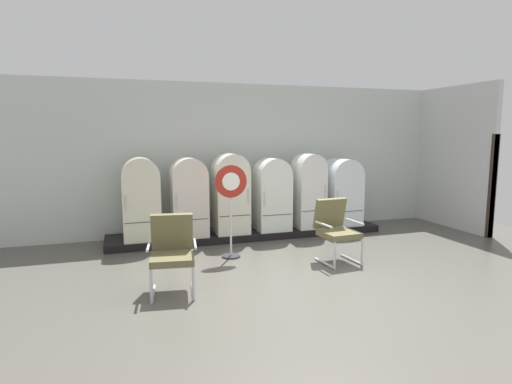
{
  "coord_description": "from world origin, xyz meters",
  "views": [
    {
      "loc": [
        -2.47,
        -5.08,
        2.1
      ],
      "look_at": [
        0.08,
        2.75,
        0.96
      ],
      "focal_mm": 29.5,
      "sensor_mm": 36.0,
      "label": 1
    }
  ],
  "objects_px": {
    "refrigerator_0": "(141,196)",
    "refrigerator_1": "(189,195)",
    "refrigerator_2": "(231,191)",
    "armchair_left": "(172,249)",
    "armchair_right": "(336,227)",
    "sign_stand": "(231,208)",
    "refrigerator_4": "(309,188)",
    "refrigerator_3": "(272,192)",
    "refrigerator_5": "(342,190)"
  },
  "relations": [
    {
      "from": "refrigerator_2",
      "to": "armchair_left",
      "type": "distance_m",
      "value": 2.9
    },
    {
      "from": "refrigerator_2",
      "to": "refrigerator_3",
      "type": "bearing_deg",
      "value": -1.0
    },
    {
      "from": "refrigerator_0",
      "to": "armchair_left",
      "type": "relative_size",
      "value": 1.48
    },
    {
      "from": "refrigerator_2",
      "to": "refrigerator_3",
      "type": "relative_size",
      "value": 1.07
    },
    {
      "from": "refrigerator_5",
      "to": "armchair_right",
      "type": "xyz_separation_m",
      "value": [
        -1.22,
        -1.98,
        -0.31
      ]
    },
    {
      "from": "refrigerator_2",
      "to": "refrigerator_3",
      "type": "xyz_separation_m",
      "value": [
        0.87,
        -0.02,
        -0.06
      ]
    },
    {
      "from": "refrigerator_0",
      "to": "refrigerator_5",
      "type": "bearing_deg",
      "value": 0.04
    },
    {
      "from": "refrigerator_0",
      "to": "refrigerator_2",
      "type": "distance_m",
      "value": 1.72
    },
    {
      "from": "refrigerator_4",
      "to": "sign_stand",
      "type": "height_order",
      "value": "refrigerator_4"
    },
    {
      "from": "armchair_right",
      "to": "refrigerator_5",
      "type": "bearing_deg",
      "value": 58.37
    },
    {
      "from": "refrigerator_0",
      "to": "refrigerator_4",
      "type": "distance_m",
      "value": 3.4
    },
    {
      "from": "refrigerator_1",
      "to": "refrigerator_2",
      "type": "bearing_deg",
      "value": -1.48
    },
    {
      "from": "refrigerator_2",
      "to": "refrigerator_3",
      "type": "height_order",
      "value": "refrigerator_2"
    },
    {
      "from": "refrigerator_1",
      "to": "refrigerator_3",
      "type": "height_order",
      "value": "refrigerator_1"
    },
    {
      "from": "armchair_left",
      "to": "armchair_right",
      "type": "relative_size",
      "value": 1.0
    },
    {
      "from": "refrigerator_0",
      "to": "refrigerator_2",
      "type": "height_order",
      "value": "refrigerator_2"
    },
    {
      "from": "sign_stand",
      "to": "refrigerator_3",
      "type": "bearing_deg",
      "value": 45.14
    },
    {
      "from": "refrigerator_2",
      "to": "refrigerator_0",
      "type": "bearing_deg",
      "value": 179.0
    },
    {
      "from": "refrigerator_4",
      "to": "sign_stand",
      "type": "xyz_separation_m",
      "value": [
        -1.99,
        -1.18,
        -0.11
      ]
    },
    {
      "from": "armchair_right",
      "to": "refrigerator_2",
      "type": "bearing_deg",
      "value": 123.35
    },
    {
      "from": "refrigerator_1",
      "to": "refrigerator_5",
      "type": "height_order",
      "value": "refrigerator_1"
    },
    {
      "from": "armchair_left",
      "to": "sign_stand",
      "type": "height_order",
      "value": "sign_stand"
    },
    {
      "from": "armchair_left",
      "to": "refrigerator_4",
      "type": "bearing_deg",
      "value": 38.17
    },
    {
      "from": "armchair_left",
      "to": "armchair_right",
      "type": "distance_m",
      "value": 2.78
    },
    {
      "from": "refrigerator_0",
      "to": "refrigerator_1",
      "type": "relative_size",
      "value": 1.01
    },
    {
      "from": "refrigerator_1",
      "to": "refrigerator_0",
      "type": "bearing_deg",
      "value": 179.44
    },
    {
      "from": "refrigerator_1",
      "to": "refrigerator_5",
      "type": "distance_m",
      "value": 3.33
    },
    {
      "from": "refrigerator_5",
      "to": "sign_stand",
      "type": "bearing_deg",
      "value": -156.26
    },
    {
      "from": "sign_stand",
      "to": "refrigerator_5",
      "type": "bearing_deg",
      "value": 23.74
    },
    {
      "from": "refrigerator_3",
      "to": "refrigerator_5",
      "type": "height_order",
      "value": "refrigerator_3"
    },
    {
      "from": "refrigerator_1",
      "to": "refrigerator_2",
      "type": "xyz_separation_m",
      "value": [
        0.83,
        -0.02,
        0.04
      ]
    },
    {
      "from": "sign_stand",
      "to": "armchair_left",
      "type": "bearing_deg",
      "value": -131.71
    },
    {
      "from": "refrigerator_5",
      "to": "armchair_left",
      "type": "distance_m",
      "value": 4.69
    },
    {
      "from": "armchair_right",
      "to": "refrigerator_0",
      "type": "bearing_deg",
      "value": 146.65
    },
    {
      "from": "refrigerator_0",
      "to": "refrigerator_5",
      "type": "relative_size",
      "value": 1.07
    },
    {
      "from": "refrigerator_3",
      "to": "refrigerator_0",
      "type": "bearing_deg",
      "value": 179.0
    },
    {
      "from": "refrigerator_2",
      "to": "armchair_right",
      "type": "xyz_separation_m",
      "value": [
        1.28,
        -1.94,
        -0.4
      ]
    },
    {
      "from": "refrigerator_0",
      "to": "refrigerator_1",
      "type": "bearing_deg",
      "value": -0.56
    },
    {
      "from": "refrigerator_0",
      "to": "armchair_left",
      "type": "bearing_deg",
      "value": -83.93
    },
    {
      "from": "refrigerator_2",
      "to": "sign_stand",
      "type": "relative_size",
      "value": 1.0
    },
    {
      "from": "refrigerator_3",
      "to": "refrigerator_5",
      "type": "relative_size",
      "value": 1.03
    },
    {
      "from": "armchair_left",
      "to": "sign_stand",
      "type": "relative_size",
      "value": 0.65
    },
    {
      "from": "armchair_left",
      "to": "sign_stand",
      "type": "xyz_separation_m",
      "value": [
        1.14,
        1.28,
        0.28
      ]
    },
    {
      "from": "refrigerator_2",
      "to": "refrigerator_5",
      "type": "distance_m",
      "value": 2.5
    },
    {
      "from": "armchair_right",
      "to": "sign_stand",
      "type": "height_order",
      "value": "sign_stand"
    },
    {
      "from": "refrigerator_3",
      "to": "refrigerator_4",
      "type": "distance_m",
      "value": 0.81
    },
    {
      "from": "refrigerator_1",
      "to": "refrigerator_2",
      "type": "distance_m",
      "value": 0.83
    },
    {
      "from": "refrigerator_1",
      "to": "armchair_right",
      "type": "xyz_separation_m",
      "value": [
        2.11,
        -1.96,
        -0.36
      ]
    },
    {
      "from": "armchair_left",
      "to": "armchair_right",
      "type": "xyz_separation_m",
      "value": [
        2.73,
        0.54,
        0.0
      ]
    },
    {
      "from": "refrigerator_1",
      "to": "armchair_right",
      "type": "height_order",
      "value": "refrigerator_1"
    }
  ]
}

